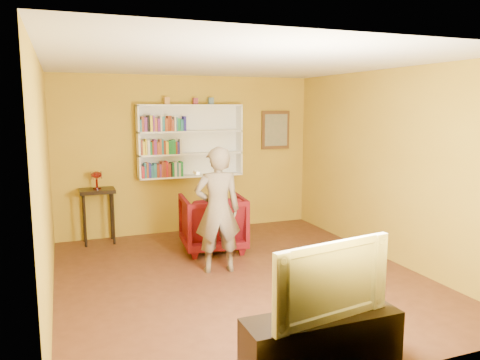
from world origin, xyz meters
name	(u,v)px	position (x,y,z in m)	size (l,w,h in m)	color
room_shell	(240,200)	(0.00, 0.00, 1.02)	(5.30, 5.80, 2.88)	#4A2717
bookshelf	(190,141)	(0.00, 2.41, 1.59)	(1.80, 0.29, 1.23)	white
books_row_lower	(162,170)	(-0.50, 2.30, 1.13)	(0.69, 0.18, 0.27)	#B01B23
books_row_middle	(160,147)	(-0.53, 2.30, 1.51)	(0.68, 0.19, 0.26)	maroon
books_row_upper	(162,124)	(-0.49, 2.30, 1.89)	(0.76, 0.18, 0.26)	#236E83
ornament_left	(167,101)	(-0.39, 2.35, 2.27)	(0.09, 0.09, 0.12)	#C88639
ornament_centre	(195,101)	(0.09, 2.35, 2.27)	(0.08, 0.08, 0.11)	maroon
ornament_right	(211,101)	(0.37, 2.35, 2.27)	(0.08, 0.08, 0.12)	slate
framed_painting	(276,130)	(1.65, 2.46, 1.75)	(0.55, 0.05, 0.70)	#523217
console_table	(98,198)	(-1.57, 2.25, 0.73)	(0.54, 0.41, 0.88)	black
ruby_lustre	(96,176)	(-1.57, 2.25, 1.09)	(0.17, 0.17, 0.28)	maroon
armchair	(213,222)	(0.03, 1.25, 0.43)	(0.91, 0.94, 0.86)	#4A050E
person	(218,210)	(-0.19, 0.32, 0.84)	(0.61, 0.40, 1.67)	#6B5C4E
game_remote	(196,173)	(-0.54, 0.08, 1.38)	(0.04, 0.15, 0.04)	silver
tv_cabinet	(322,343)	(-0.14, -2.25, 0.24)	(1.35, 0.40, 0.48)	black
television	(323,278)	(-0.14, -2.25, 0.81)	(1.13, 0.15, 0.65)	black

